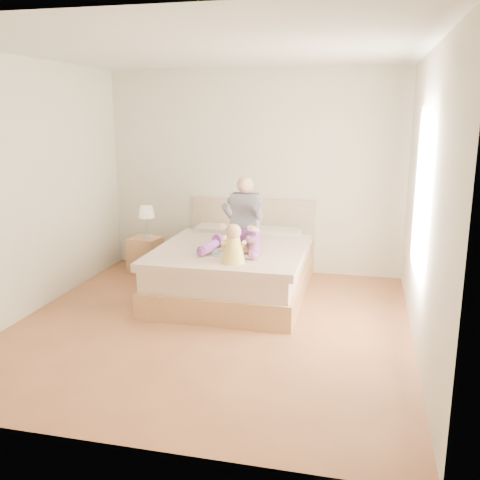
% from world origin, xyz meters
% --- Properties ---
extents(room, '(4.02, 4.22, 2.71)m').
position_xyz_m(room, '(0.08, 0.01, 1.51)').
color(room, brown).
rests_on(room, ground).
extents(bed, '(1.70, 2.18, 1.00)m').
position_xyz_m(bed, '(0.00, 1.08, 0.32)').
color(bed, '#9E7349').
rests_on(bed, ground).
extents(nightstand, '(0.44, 0.40, 0.49)m').
position_xyz_m(nightstand, '(-1.39, 1.60, 0.24)').
color(nightstand, '#9E7349').
rests_on(nightstand, ground).
extents(lamp, '(0.21, 0.21, 0.43)m').
position_xyz_m(lamp, '(-1.36, 1.62, 0.81)').
color(lamp, silver).
rests_on(lamp, nightstand).
extents(adult, '(0.69, 0.98, 0.82)m').
position_xyz_m(adult, '(0.08, 1.06, 0.85)').
color(adult, '#77388D').
rests_on(adult, bed).
extents(tray, '(0.47, 0.37, 0.13)m').
position_xyz_m(tray, '(0.10, 0.65, 0.64)').
color(tray, silver).
rests_on(tray, bed).
extents(baby, '(0.30, 0.37, 0.41)m').
position_xyz_m(baby, '(0.17, 0.28, 0.78)').
color(baby, '#F1CB4C').
rests_on(baby, bed).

